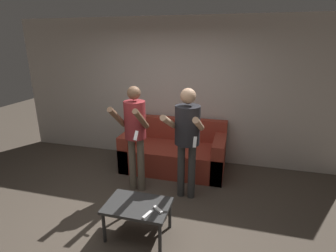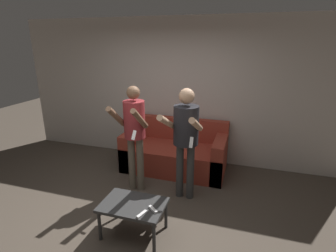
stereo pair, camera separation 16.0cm
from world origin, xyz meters
name	(u,v)px [view 2 (the right image)]	position (x,y,z in m)	size (l,w,h in m)	color
ground_plane	(131,219)	(0.00, 0.00, 0.00)	(14.00, 14.00, 0.00)	#4C4238
wall_back	(175,91)	(0.00, 2.12, 1.35)	(6.40, 0.06, 2.70)	beige
couch	(175,153)	(0.16, 1.63, 0.30)	(1.82, 0.93, 0.88)	#9E3828
person_standing_left	(134,128)	(-0.24, 0.73, 1.03)	(0.44, 0.63, 1.66)	#6B6051
person_standing_right	(186,132)	(0.55, 0.73, 1.05)	(0.48, 0.78, 1.67)	#383838
coffee_table	(133,207)	(0.15, -0.23, 0.38)	(0.76, 0.51, 0.43)	#2D2D2D
remote_near	(142,214)	(0.34, -0.40, 0.44)	(0.08, 0.15, 0.02)	white
remote_far	(153,209)	(0.43, -0.27, 0.44)	(0.14, 0.12, 0.02)	white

